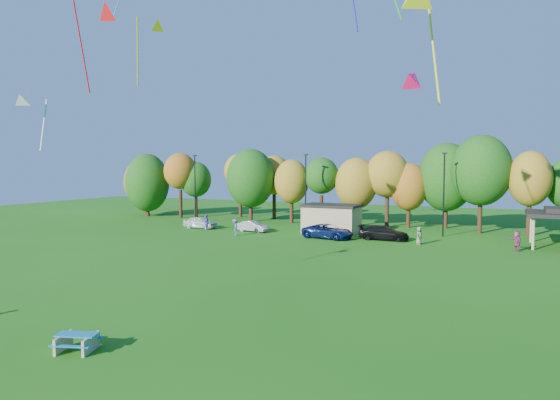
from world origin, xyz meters
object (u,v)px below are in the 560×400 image
at_px(picnic_table, 77,341).
at_px(car_c, 328,231).
at_px(car_a, 200,222).
at_px(car_d, 384,233).
at_px(car_b, 253,226).

bearing_deg(picnic_table, car_c, 73.91).
bearing_deg(car_a, car_c, -95.34).
relative_size(picnic_table, car_a, 0.48).
bearing_deg(picnic_table, car_a, 98.71).
height_order(car_a, car_d, car_d).
relative_size(picnic_table, car_d, 0.40).
xyz_separation_m(car_a, car_c, (16.98, -1.46, 0.03)).
relative_size(car_b, car_d, 0.75).
bearing_deg(car_c, car_d, -66.01).
distance_m(car_a, car_b, 7.30).
distance_m(car_a, car_c, 17.04).
relative_size(picnic_table, car_b, 0.53).
distance_m(car_b, car_c, 9.79).
height_order(car_a, car_c, car_c).
bearing_deg(picnic_table, car_b, 88.74).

